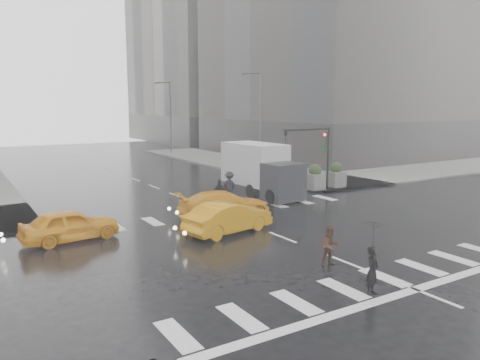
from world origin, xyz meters
TOP-DOWN VIEW (x-y plane):
  - ground at (0.00, 0.00)m, footprint 120.00×120.00m
  - sidewalk_ne at (19.50, 17.50)m, footprint 35.00×35.00m
  - building_ne_far at (29.00, 56.00)m, footprint 26.05×26.05m
  - road_markings at (0.00, 0.00)m, footprint 18.00×48.00m
  - traffic_signal_pole at (9.01, 8.01)m, footprint 4.45×0.42m
  - street_lamp_near at (10.87, 18.00)m, footprint 2.15×0.22m
  - street_lamp_far at (10.87, 38.00)m, footprint 2.15×0.22m
  - planter_west at (7.00, 8.20)m, footprint 1.10×1.10m
  - planter_mid at (9.00, 8.20)m, footprint 1.10×1.10m
  - planter_east at (11.00, 8.20)m, footprint 1.10×1.10m
  - pedestrian_black at (-1.53, -6.80)m, footprint 1.22×1.23m
  - pedestrian_brown at (-0.73, -4.00)m, footprint 0.82×0.69m
  - pedestrian_far_a at (0.71, 7.21)m, footprint 1.09×0.80m
  - pedestrian_far_b at (2.35, 8.79)m, footprint 1.33×1.29m
  - taxi_front at (-8.44, 4.61)m, footprint 4.43×2.16m
  - taxi_mid at (-1.72, 2.00)m, footprint 4.77×2.48m
  - taxi_rear at (-0.40, 4.70)m, footprint 4.78×2.81m
  - box_truck at (4.90, 8.84)m, footprint 2.45×6.55m

SIDE VIEW (x-z plane):
  - ground at x=0.00m, z-range 0.00..0.00m
  - road_markings at x=0.00m, z-range 0.00..0.01m
  - sidewalk_ne at x=19.50m, z-range 0.00..0.15m
  - taxi_front at x=-8.44m, z-range 0.00..1.46m
  - taxi_rear at x=-0.40m, z-range 0.00..1.48m
  - taxi_mid at x=-1.72m, z-range 0.00..1.50m
  - pedestrian_brown at x=-0.73m, z-range 0.00..1.51m
  - pedestrian_far_a at x=0.71m, z-range 0.00..1.67m
  - pedestrian_far_b at x=2.35m, z-range 0.00..1.84m
  - planter_west at x=7.00m, z-range 0.08..1.88m
  - planter_mid at x=9.00m, z-range 0.08..1.88m
  - planter_east at x=11.00m, z-range 0.08..1.88m
  - pedestrian_black at x=-1.53m, z-range 0.42..2.85m
  - box_truck at x=4.90m, z-range 0.12..3.59m
  - traffic_signal_pole at x=9.01m, z-range 0.97..5.47m
  - street_lamp_near at x=10.87m, z-range 0.45..9.45m
  - street_lamp_far at x=10.87m, z-range 0.45..9.45m
  - building_ne_far at x=29.00m, z-range -1.73..34.27m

